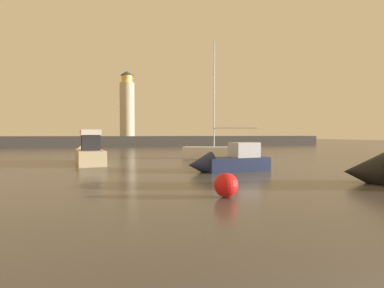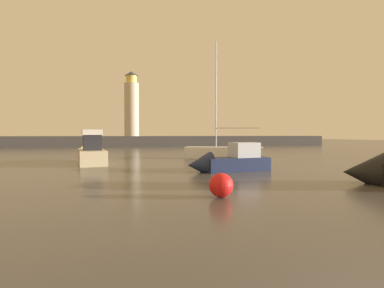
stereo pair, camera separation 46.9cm
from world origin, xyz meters
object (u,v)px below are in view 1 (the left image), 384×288
Objects in this scene: motorboat_1 at (226,162)px; sailboat_moored at (222,152)px; motorboat_0 at (89,153)px; mooring_buoy at (226,185)px; lighthouse at (127,105)px.

sailboat_moored is (3.65, 10.63, 0.00)m from motorboat_1.
motorboat_0 is 18.34m from mooring_buoy.
mooring_buoy is at bearing -88.96° from lighthouse.
motorboat_0 reaches higher than mooring_buoy.
motorboat_0 is at bearing -97.60° from lighthouse.
motorboat_0 is (-5.44, -40.78, -8.19)m from lighthouse.
lighthouse is 2.37× the size of motorboat_1.
sailboat_moored is 20.09m from mooring_buoy.
sailboat_moored is (13.40, 1.72, -0.23)m from motorboat_0.
lighthouse reaches higher than motorboat_1.
sailboat_moored reaches higher than mooring_buoy.
motorboat_0 is at bearing 137.59° from motorboat_1.
lighthouse is at bearing 94.96° from motorboat_1.
motorboat_1 is 6.13× the size of mooring_buoy.
motorboat_1 is (4.31, -49.69, -8.42)m from lighthouse.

